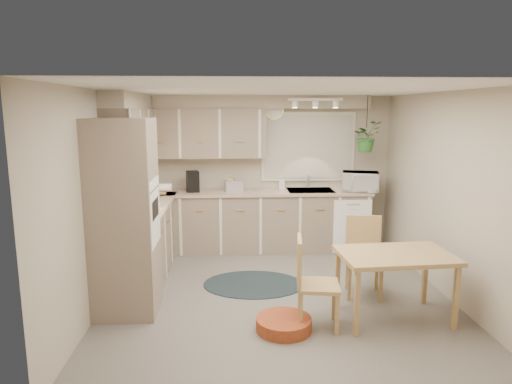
% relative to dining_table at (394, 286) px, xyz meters
% --- Properties ---
extents(floor, '(4.20, 4.20, 0.00)m').
position_rel_dining_table_xyz_m(floor, '(-1.16, 0.71, -0.36)').
color(floor, slate).
rests_on(floor, ground).
extents(ceiling, '(4.20, 4.20, 0.00)m').
position_rel_dining_table_xyz_m(ceiling, '(-1.16, 0.71, 2.04)').
color(ceiling, white).
rests_on(ceiling, wall_back).
extents(wall_back, '(4.00, 0.04, 2.40)m').
position_rel_dining_table_xyz_m(wall_back, '(-1.16, 2.81, 0.84)').
color(wall_back, '#AEA38F').
rests_on(wall_back, floor).
extents(wall_front, '(4.00, 0.04, 2.40)m').
position_rel_dining_table_xyz_m(wall_front, '(-1.16, -1.39, 0.84)').
color(wall_front, '#AEA38F').
rests_on(wall_front, floor).
extents(wall_left, '(0.04, 4.20, 2.40)m').
position_rel_dining_table_xyz_m(wall_left, '(-3.16, 0.71, 0.84)').
color(wall_left, '#AEA38F').
rests_on(wall_left, floor).
extents(wall_right, '(0.04, 4.20, 2.40)m').
position_rel_dining_table_xyz_m(wall_right, '(0.84, 0.71, 0.84)').
color(wall_right, '#AEA38F').
rests_on(wall_right, floor).
extents(base_cab_left, '(0.60, 1.85, 0.90)m').
position_rel_dining_table_xyz_m(base_cab_left, '(-2.86, 1.58, 0.09)').
color(base_cab_left, gray).
rests_on(base_cab_left, floor).
extents(base_cab_back, '(3.60, 0.60, 0.90)m').
position_rel_dining_table_xyz_m(base_cab_back, '(-1.36, 2.51, 0.09)').
color(base_cab_back, gray).
rests_on(base_cab_back, floor).
extents(counter_left, '(0.64, 1.89, 0.04)m').
position_rel_dining_table_xyz_m(counter_left, '(-2.85, 1.58, 0.56)').
color(counter_left, tan).
rests_on(counter_left, base_cab_left).
extents(counter_back, '(3.64, 0.64, 0.04)m').
position_rel_dining_table_xyz_m(counter_back, '(-1.36, 2.50, 0.56)').
color(counter_back, tan).
rests_on(counter_back, base_cab_back).
extents(oven_stack, '(0.65, 0.65, 2.10)m').
position_rel_dining_table_xyz_m(oven_stack, '(-2.83, 0.33, 0.69)').
color(oven_stack, gray).
rests_on(oven_stack, floor).
extents(wall_oven_face, '(0.02, 0.56, 0.58)m').
position_rel_dining_table_xyz_m(wall_oven_face, '(-2.51, 0.33, 0.69)').
color(wall_oven_face, white).
rests_on(wall_oven_face, oven_stack).
extents(upper_cab_left, '(0.35, 2.00, 0.75)m').
position_rel_dining_table_xyz_m(upper_cab_left, '(-2.98, 1.71, 1.47)').
color(upper_cab_left, gray).
rests_on(upper_cab_left, wall_left).
extents(upper_cab_back, '(2.00, 0.35, 0.75)m').
position_rel_dining_table_xyz_m(upper_cab_back, '(-2.16, 2.63, 1.47)').
color(upper_cab_back, gray).
rests_on(upper_cab_back, wall_back).
extents(soffit_left, '(0.30, 2.00, 0.20)m').
position_rel_dining_table_xyz_m(soffit_left, '(-3.01, 1.71, 1.94)').
color(soffit_left, '#AEA38F').
rests_on(soffit_left, wall_left).
extents(soffit_back, '(3.60, 0.30, 0.20)m').
position_rel_dining_table_xyz_m(soffit_back, '(-1.36, 2.66, 1.94)').
color(soffit_back, '#AEA38F').
rests_on(soffit_back, wall_back).
extents(cooktop, '(0.52, 0.58, 0.02)m').
position_rel_dining_table_xyz_m(cooktop, '(-2.84, 1.01, 0.59)').
color(cooktop, white).
rests_on(cooktop, counter_left).
extents(range_hood, '(0.40, 0.60, 0.14)m').
position_rel_dining_table_xyz_m(range_hood, '(-2.86, 1.01, 1.04)').
color(range_hood, white).
rests_on(range_hood, upper_cab_left).
extents(window_blinds, '(1.40, 0.02, 1.00)m').
position_rel_dining_table_xyz_m(window_blinds, '(-0.46, 2.78, 1.24)').
color(window_blinds, beige).
rests_on(window_blinds, wall_back).
extents(window_frame, '(1.50, 0.02, 1.10)m').
position_rel_dining_table_xyz_m(window_frame, '(-0.46, 2.79, 1.24)').
color(window_frame, silver).
rests_on(window_frame, wall_back).
extents(sink, '(0.70, 0.48, 0.10)m').
position_rel_dining_table_xyz_m(sink, '(-0.46, 2.51, 0.54)').
color(sink, '#B1B5B9').
rests_on(sink, counter_back).
extents(dishwasher_front, '(0.58, 0.02, 0.83)m').
position_rel_dining_table_xyz_m(dishwasher_front, '(0.14, 2.20, 0.07)').
color(dishwasher_front, white).
rests_on(dishwasher_front, base_cab_back).
extents(track_light_bar, '(0.80, 0.04, 0.04)m').
position_rel_dining_table_xyz_m(track_light_bar, '(-0.46, 2.26, 1.97)').
color(track_light_bar, white).
rests_on(track_light_bar, ceiling).
extents(wall_clock, '(0.30, 0.03, 0.30)m').
position_rel_dining_table_xyz_m(wall_clock, '(-1.01, 2.78, 1.82)').
color(wall_clock, gold).
rests_on(wall_clock, wall_back).
extents(dining_table, '(1.19, 0.83, 0.72)m').
position_rel_dining_table_xyz_m(dining_table, '(0.00, 0.00, 0.00)').
color(dining_table, tan).
rests_on(dining_table, floor).
extents(chair_left, '(0.49, 0.49, 0.93)m').
position_rel_dining_table_xyz_m(chair_left, '(-0.83, -0.13, 0.10)').
color(chair_left, tan).
rests_on(chair_left, floor).
extents(chair_back, '(0.50, 0.50, 0.93)m').
position_rel_dining_table_xyz_m(chair_back, '(-0.13, 0.63, 0.10)').
color(chair_back, tan).
rests_on(chair_back, floor).
extents(braided_rug, '(1.34, 1.05, 0.01)m').
position_rel_dining_table_xyz_m(braided_rug, '(-1.43, 1.03, -0.35)').
color(braided_rug, black).
rests_on(braided_rug, floor).
extents(pet_bed, '(0.57, 0.57, 0.13)m').
position_rel_dining_table_xyz_m(pet_bed, '(-1.18, -0.20, -0.29)').
color(pet_bed, '#9F4F1F').
rests_on(pet_bed, floor).
extents(microwave, '(0.60, 0.42, 0.37)m').
position_rel_dining_table_xyz_m(microwave, '(0.30, 2.41, 0.76)').
color(microwave, white).
rests_on(microwave, counter_back).
extents(soap_bottle, '(0.12, 0.21, 0.09)m').
position_rel_dining_table_xyz_m(soap_bottle, '(-0.89, 2.66, 0.63)').
color(soap_bottle, white).
rests_on(soap_bottle, counter_back).
extents(hanging_plant, '(0.56, 0.59, 0.37)m').
position_rel_dining_table_xyz_m(hanging_plant, '(0.36, 2.41, 1.37)').
color(hanging_plant, '#2E6C2B').
rests_on(hanging_plant, ceiling).
extents(coffee_maker, '(0.22, 0.25, 0.32)m').
position_rel_dining_table_xyz_m(coffee_maker, '(-2.28, 2.51, 0.74)').
color(coffee_maker, black).
rests_on(coffee_maker, counter_back).
extents(toaster, '(0.30, 0.21, 0.17)m').
position_rel_dining_table_xyz_m(toaster, '(-1.66, 2.53, 0.66)').
color(toaster, '#B1B5B9').
rests_on(toaster, counter_back).
extents(knife_block, '(0.11, 0.11, 0.20)m').
position_rel_dining_table_xyz_m(knife_block, '(-1.70, 2.56, 0.68)').
color(knife_block, tan).
rests_on(knife_block, counter_back).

